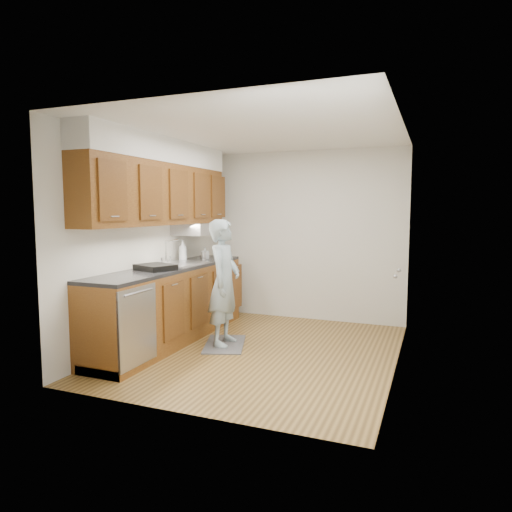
% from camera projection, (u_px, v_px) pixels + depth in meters
% --- Properties ---
extents(floor, '(3.50, 3.50, 0.00)m').
position_uv_depth(floor, '(261.00, 351.00, 5.29)').
color(floor, olive).
rests_on(floor, ground).
extents(ceiling, '(3.50, 3.50, 0.00)m').
position_uv_depth(ceiling, '(262.00, 131.00, 5.04)').
color(ceiling, white).
rests_on(ceiling, wall_left).
extents(wall_left, '(0.02, 3.50, 2.50)m').
position_uv_depth(wall_left, '(150.00, 241.00, 5.72)').
color(wall_left, silver).
rests_on(wall_left, floor).
extents(wall_right, '(0.02, 3.50, 2.50)m').
position_uv_depth(wall_right, '(399.00, 248.00, 4.62)').
color(wall_right, silver).
rests_on(wall_right, floor).
extents(wall_back, '(3.00, 0.02, 2.50)m').
position_uv_depth(wall_back, '(303.00, 236.00, 6.79)').
color(wall_back, silver).
rests_on(wall_back, floor).
extents(counter, '(0.64, 2.80, 1.30)m').
position_uv_depth(counter, '(171.00, 302.00, 5.68)').
color(counter, brown).
rests_on(counter, floor).
extents(upper_cabinets, '(0.47, 2.80, 1.21)m').
position_uv_depth(upper_cabinets, '(162.00, 184.00, 5.63)').
color(upper_cabinets, brown).
rests_on(upper_cabinets, wall_left).
extents(closet_door, '(0.02, 1.22, 2.05)m').
position_uv_depth(closet_door, '(400.00, 267.00, 4.92)').
color(closet_door, white).
rests_on(closet_door, wall_right).
extents(floor_mat, '(0.69, 0.89, 0.01)m').
position_uv_depth(floor_mat, '(225.00, 344.00, 5.54)').
color(floor_mat, slate).
rests_on(floor_mat, floor).
extents(person, '(0.45, 0.64, 1.71)m').
position_uv_depth(person, '(224.00, 274.00, 5.46)').
color(person, '#91A7B0').
rests_on(person, floor_mat).
extents(soap_bottle_a, '(0.14, 0.14, 0.29)m').
position_uv_depth(soap_bottle_a, '(183.00, 250.00, 6.20)').
color(soap_bottle_a, silver).
rests_on(soap_bottle_a, counter).
extents(soap_bottle_b, '(0.09, 0.09, 0.17)m').
position_uv_depth(soap_bottle_b, '(205.00, 253.00, 6.46)').
color(soap_bottle_b, silver).
rests_on(soap_bottle_b, counter).
extents(steel_can, '(0.08, 0.08, 0.11)m').
position_uv_depth(steel_can, '(204.00, 256.00, 6.36)').
color(steel_can, '#A5A5AA').
rests_on(steel_can, counter).
extents(dish_rack, '(0.51, 0.47, 0.06)m').
position_uv_depth(dish_rack, '(155.00, 267.00, 5.29)').
color(dish_rack, black).
rests_on(dish_rack, counter).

